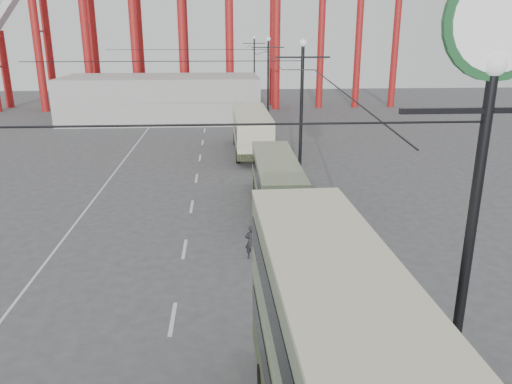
{
  "coord_description": "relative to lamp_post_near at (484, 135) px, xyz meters",
  "views": [
    {
      "loc": [
        0.9,
        -11.56,
        9.6
      ],
      "look_at": [
        2.29,
        9.14,
        3.0
      ],
      "focal_mm": 35.0,
      "sensor_mm": 36.0,
      "label": 1
    }
  ],
  "objects": [
    {
      "name": "road_markings",
      "position": [
        -6.46,
        22.7,
        -7.86
      ],
      "size": [
        12.52,
        120.0,
        0.01
      ],
      "color": "silver",
      "rests_on": "ground"
    },
    {
      "name": "lamp_post_near",
      "position": [
        0.0,
        0.0,
        0.0
      ],
      "size": [
        3.2,
        0.44,
        10.8
      ],
      "color": "black",
      "rests_on": "ground"
    },
    {
      "name": "lamp_post_mid",
      "position": [
        0.0,
        21.0,
        -3.18
      ],
      "size": [
        3.2,
        0.44,
        9.32
      ],
      "color": "black",
      "rests_on": "ground"
    },
    {
      "name": "lamp_post_far",
      "position": [
        0.0,
        43.0,
        -3.18
      ],
      "size": [
        3.2,
        0.44,
        9.32
      ],
      "color": "black",
      "rests_on": "ground"
    },
    {
      "name": "lamp_post_distant",
      "position": [
        0.0,
        65.0,
        -3.18
      ],
      "size": [
        3.2,
        0.44,
        9.32
      ],
      "color": "black",
      "rests_on": "ground"
    },
    {
      "name": "fairground_shed",
      "position": [
        -11.6,
        50.0,
        -5.36
      ],
      "size": [
        22.0,
        10.0,
        5.0
      ],
      "primitive_type": "cube",
      "color": "#AAA9A4",
      "rests_on": "ground"
    },
    {
      "name": "double_decker_bus",
      "position": [
        -2.53,
        0.06,
        -4.87
      ],
      "size": [
        2.76,
        10.01,
        5.34
      ],
      "rotation": [
        0.0,
        0.0,
        0.02
      ],
      "color": "#394022",
      "rests_on": "ground"
    },
    {
      "name": "single_decker_green",
      "position": [
        -1.7,
        18.56,
        -6.25
      ],
      "size": [
        2.46,
        10.12,
        2.85
      ],
      "rotation": [
        0.0,
        0.0,
        -0.01
      ],
      "color": "gray",
      "rests_on": "ground"
    },
    {
      "name": "single_decker_cream",
      "position": [
        -2.32,
        32.63,
        -5.91
      ],
      "size": [
        2.88,
        11.13,
        3.46
      ],
      "rotation": [
        0.0,
        0.0,
        0.01
      ],
      "color": "beige",
      "rests_on": "ground"
    },
    {
      "name": "pedestrian",
      "position": [
        -3.54,
        11.83,
        -7.08
      ],
      "size": [
        0.57,
        0.38,
        1.55
      ],
      "primitive_type": "imported",
      "rotation": [
        0.0,
        0.0,
        3.13
      ],
      "color": "black",
      "rests_on": "ground"
    }
  ]
}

